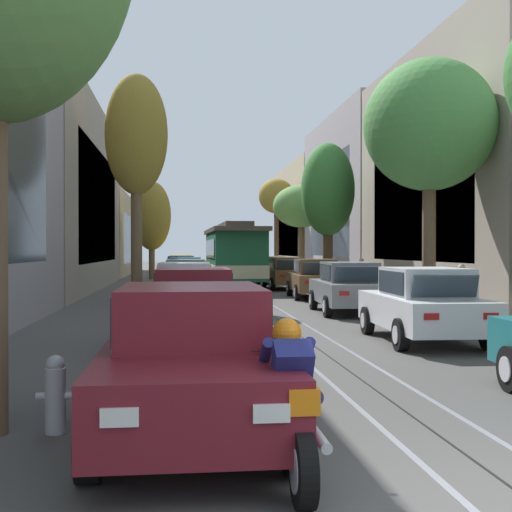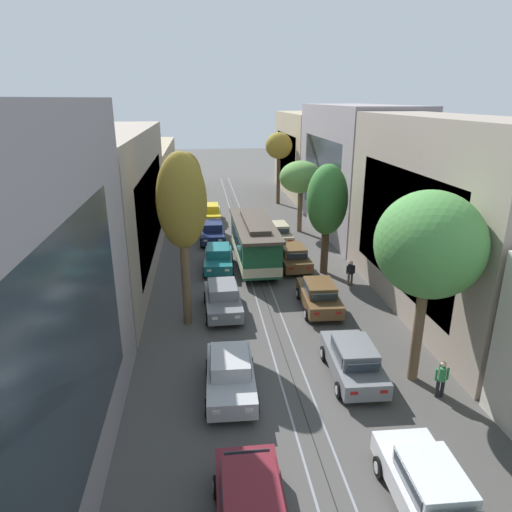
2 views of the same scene
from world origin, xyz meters
name	(u,v)px [view 1 (image 1 of 2)]	position (x,y,z in m)	size (l,w,h in m)	color
ground_plane	(242,294)	(0.00, 25.84, 0.00)	(161.51, 161.51, 0.00)	#4C4947
trolley_track_rails	(234,288)	(0.00, 30.30, 0.00)	(1.14, 72.60, 0.01)	gray
building_facade_left	(24,188)	(-9.37, 26.07, 4.59)	(5.67, 64.30, 10.92)	gray
building_facade_right	(397,201)	(9.19, 32.33, 4.63)	(5.91, 64.30, 10.38)	beige
parked_car_maroon_near_left	(191,360)	(-2.61, 2.95, 0.80)	(2.00, 4.36, 1.58)	maroon
parked_car_maroon_second_left	(193,307)	(-2.45, 9.73, 0.80)	(2.03, 4.37, 1.58)	maroon
parked_car_silver_mid_left	(185,289)	(-2.58, 15.98, 0.80)	(2.09, 4.40, 1.58)	#B7B7BC
parked_car_grey_fourth_left	(185,279)	(-2.50, 23.06, 0.80)	(2.07, 4.39, 1.58)	slate
parked_car_teal_fifth_left	(185,273)	(-2.46, 29.59, 0.80)	(2.15, 4.42, 1.58)	#196B70
parked_car_navy_sixth_left	(181,269)	(-2.64, 35.95, 0.80)	(2.07, 4.39, 1.58)	#19234C
parked_car_yellow_far_left	(181,267)	(-2.64, 42.34, 0.80)	(2.04, 4.38, 1.58)	gold
parked_car_white_second_right	(424,304)	(2.44, 9.79, 0.80)	(2.09, 4.40, 1.58)	silver
parked_car_grey_mid_right	(348,287)	(2.45, 16.36, 0.80)	(2.12, 4.41, 1.58)	slate
parked_car_brown_fourth_right	(315,278)	(2.70, 22.84, 0.80)	(2.14, 4.42, 1.58)	brown
parked_car_brown_fifth_right	(286,273)	(2.51, 29.27, 0.80)	(2.10, 4.40, 1.58)	brown
parked_car_beige_sixth_right	(269,270)	(2.45, 35.11, 0.80)	(2.11, 4.41, 1.58)	#C1B28E
street_tree_kerb_left_second	(136,138)	(-4.35, 22.03, 6.18)	(2.37, 1.91, 8.65)	brown
street_tree_kerb_left_mid	(152,216)	(-4.56, 41.45, 4.16)	(2.54, 2.18, 6.50)	brown
street_tree_kerb_right_second	(429,126)	(4.88, 15.96, 5.74)	(3.99, 4.27, 7.79)	brown
street_tree_kerb_right_mid	(328,191)	(4.39, 28.15, 4.78)	(2.59, 2.60, 7.11)	#4C3826
street_tree_kerb_right_fourth	(301,207)	(4.86, 38.01, 4.62)	(3.59, 3.17, 6.02)	brown
street_tree_kerb_right_far	(276,198)	(4.86, 49.06, 6.04)	(2.81, 2.53, 7.54)	#4C3826
cable_car_trolley	(234,256)	(0.00, 29.88, 1.66)	(2.70, 9.16, 3.28)	#1E5B38
motorcycle_with_rider	(289,403)	(-1.79, 1.51, 0.65)	(0.56, 1.99, 1.37)	black
pedestrian_on_right_pavement	(361,273)	(5.43, 25.82, 0.89)	(0.55, 0.39, 1.58)	#4C4233
pedestrian_crossing_far	(461,288)	(5.37, 14.67, 0.87)	(0.55, 0.42, 1.55)	black
fire_hydrant	(55,394)	(-4.05, 3.22, 0.42)	(0.40, 0.22, 0.84)	#B2B2B7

